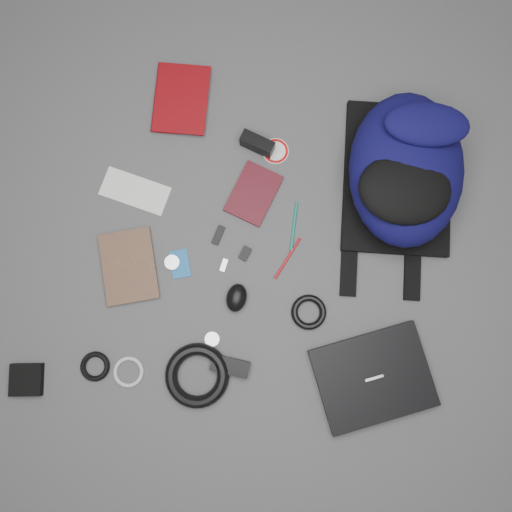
% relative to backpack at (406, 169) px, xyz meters
% --- Properties ---
extents(ground, '(4.00, 4.00, 0.00)m').
position_rel_backpack_xyz_m(ground, '(-0.40, -0.34, -0.11)').
color(ground, '#4F4F51').
rests_on(ground, ground).
extents(backpack, '(0.43, 0.58, 0.22)m').
position_rel_backpack_xyz_m(backpack, '(0.00, 0.00, 0.00)').
color(backpack, '#090732').
rests_on(backpack, ground).
extents(laptop, '(0.42, 0.39, 0.03)m').
position_rel_backpack_xyz_m(laptop, '(0.03, -0.63, -0.09)').
color(laptop, black).
rests_on(laptop, ground).
extents(textbook_red, '(0.20, 0.25, 0.03)m').
position_rel_backpack_xyz_m(textbook_red, '(-0.82, 0.12, -0.10)').
color(textbook_red, maroon).
rests_on(textbook_red, ground).
extents(comic_book, '(0.24, 0.27, 0.02)m').
position_rel_backpack_xyz_m(comic_book, '(-0.86, -0.47, -0.10)').
color(comic_book, '#BF710D').
rests_on(comic_book, ground).
extents(envelope, '(0.23, 0.13, 0.00)m').
position_rel_backpack_xyz_m(envelope, '(-0.82, -0.20, -0.11)').
color(envelope, white).
rests_on(envelope, ground).
extents(dvd_case, '(0.17, 0.21, 0.01)m').
position_rel_backpack_xyz_m(dvd_case, '(-0.44, -0.14, -0.10)').
color(dvd_case, '#3E0C12').
rests_on(dvd_case, ground).
extents(compact_camera, '(0.12, 0.07, 0.06)m').
position_rel_backpack_xyz_m(compact_camera, '(-0.46, 0.02, -0.08)').
color(compact_camera, black).
rests_on(compact_camera, ground).
extents(sticker_disc, '(0.11, 0.11, 0.00)m').
position_rel_backpack_xyz_m(sticker_disc, '(-0.40, 0.02, -0.11)').
color(sticker_disc, white).
rests_on(sticker_disc, ground).
extents(pen_teal, '(0.02, 0.16, 0.01)m').
position_rel_backpack_xyz_m(pen_teal, '(-0.30, -0.22, -0.11)').
color(pen_teal, '#0D7761').
rests_on(pen_teal, ground).
extents(pen_red, '(0.06, 0.14, 0.01)m').
position_rel_backpack_xyz_m(pen_red, '(-0.30, -0.32, -0.11)').
color(pen_red, '#B60E17').
rests_on(pen_red, ground).
extents(id_badge, '(0.09, 0.10, 0.00)m').
position_rel_backpack_xyz_m(id_badge, '(-0.63, -0.40, -0.11)').
color(id_badge, '#1661A6').
rests_on(id_badge, ground).
extents(usb_black, '(0.03, 0.07, 0.01)m').
position_rel_backpack_xyz_m(usb_black, '(-0.53, -0.29, -0.11)').
color(usb_black, black).
rests_on(usb_black, ground).
extents(usb_silver, '(0.02, 0.04, 0.01)m').
position_rel_backpack_xyz_m(usb_silver, '(-0.49, -0.38, -0.11)').
color(usb_silver, '#B1B1B3').
rests_on(usb_silver, ground).
extents(key_fob, '(0.04, 0.05, 0.01)m').
position_rel_backpack_xyz_m(key_fob, '(-0.43, -0.33, -0.10)').
color(key_fob, black).
rests_on(key_fob, ground).
extents(mouse, '(0.07, 0.09, 0.05)m').
position_rel_backpack_xyz_m(mouse, '(-0.43, -0.48, -0.09)').
color(mouse, black).
rests_on(mouse, ground).
extents(headphone_left, '(0.05, 0.05, 0.01)m').
position_rel_backpack_xyz_m(headphone_left, '(-0.65, -0.40, -0.11)').
color(headphone_left, silver).
rests_on(headphone_left, ground).
extents(headphone_right, '(0.06, 0.06, 0.01)m').
position_rel_backpack_xyz_m(headphone_right, '(-0.48, -0.62, -0.11)').
color(headphone_right, '#BBBBBD').
rests_on(headphone_right, ground).
extents(cable_coil, '(0.13, 0.13, 0.02)m').
position_rel_backpack_xyz_m(cable_coil, '(-0.20, -0.48, -0.10)').
color(cable_coil, black).
rests_on(cable_coil, ground).
extents(power_brick, '(0.12, 0.05, 0.03)m').
position_rel_backpack_xyz_m(power_brick, '(-0.41, -0.68, -0.10)').
color(power_brick, black).
rests_on(power_brick, ground).
extents(power_cord_coil, '(0.22, 0.22, 0.04)m').
position_rel_backpack_xyz_m(power_cord_coil, '(-0.50, -0.73, -0.09)').
color(power_cord_coil, black).
rests_on(power_cord_coil, ground).
extents(pouch, '(0.12, 0.12, 0.03)m').
position_rel_backpack_xyz_m(pouch, '(-1.01, -0.84, -0.10)').
color(pouch, black).
rests_on(pouch, ground).
extents(earbud_coil, '(0.10, 0.10, 0.02)m').
position_rel_backpack_xyz_m(earbud_coil, '(-0.82, -0.77, -0.10)').
color(earbud_coil, black).
rests_on(earbud_coil, ground).
extents(white_cable_coil, '(0.12, 0.12, 0.01)m').
position_rel_backpack_xyz_m(white_cable_coil, '(-0.71, -0.76, -0.11)').
color(white_cable_coil, silver).
rests_on(white_cable_coil, ground).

